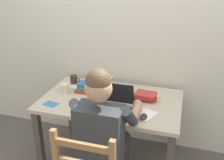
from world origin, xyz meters
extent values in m
plane|color=#56514C|center=(0.00, 0.00, 0.00)|extent=(8.00, 8.00, 0.00)
cube|color=silver|center=(0.00, 0.48, 1.30)|extent=(6.00, 0.04, 2.60)
cube|color=#BCB29E|center=(0.00, 0.00, 0.71)|extent=(1.30, 0.80, 0.03)
cube|color=#4C4742|center=(-0.60, -0.35, 0.34)|extent=(0.06, 0.06, 0.69)
cube|color=#4C4742|center=(-0.60, 0.35, 0.34)|extent=(0.06, 0.06, 0.69)
cube|color=#4C4742|center=(0.60, 0.35, 0.34)|extent=(0.06, 0.06, 0.69)
cube|color=#33383D|center=(0.09, -0.58, 0.71)|extent=(0.34, 0.20, 0.50)
sphere|color=tan|center=(0.09, -0.58, 1.11)|extent=(0.19, 0.19, 0.19)
sphere|color=brown|center=(0.09, -0.58, 1.16)|extent=(0.17, 0.17, 0.17)
cube|color=brown|center=(0.09, -0.49, 1.14)|extent=(0.13, 0.10, 0.01)
cylinder|color=#38383D|center=(0.00, -0.38, 0.46)|extent=(0.13, 0.40, 0.13)
cylinder|color=#38383D|center=(0.18, -0.38, 0.46)|extent=(0.13, 0.40, 0.13)
cylinder|color=#38383D|center=(0.00, -0.18, 0.23)|extent=(0.10, 0.10, 0.46)
cylinder|color=#38383D|center=(0.18, -0.18, 0.23)|extent=(0.10, 0.10, 0.46)
cylinder|color=#33383D|center=(-0.11, -0.49, 0.87)|extent=(0.10, 0.25, 0.25)
cylinder|color=tan|center=(-0.11, -0.26, 0.77)|extent=(0.07, 0.28, 0.07)
sphere|color=tan|center=(-0.10, -0.12, 0.77)|extent=(0.08, 0.08, 0.08)
cylinder|color=#33383D|center=(0.29, -0.49, 0.87)|extent=(0.10, 0.25, 0.25)
cylinder|color=tan|center=(0.29, -0.26, 0.77)|extent=(0.07, 0.28, 0.07)
sphere|color=tan|center=(0.28, -0.12, 0.77)|extent=(0.08, 0.08, 0.08)
cube|color=olive|center=(0.09, -0.89, 0.86)|extent=(0.36, 0.02, 0.04)
cube|color=#232328|center=(0.07, -0.25, 0.73)|extent=(0.33, 0.23, 0.02)
cube|color=#38383D|center=(0.07, -0.25, 0.74)|extent=(0.29, 0.17, 0.00)
cube|color=#232328|center=(0.07, -0.10, 0.84)|extent=(0.33, 0.08, 0.21)
cube|color=#4C515B|center=(0.07, -0.10, 0.84)|extent=(0.29, 0.06, 0.18)
ellipsoid|color=#232328|center=(0.35, -0.25, 0.74)|extent=(0.06, 0.10, 0.03)
cylinder|color=beige|center=(-0.48, 0.01, 0.77)|extent=(0.09, 0.09, 0.09)
torus|color=beige|center=(-0.42, 0.01, 0.77)|extent=(0.05, 0.01, 0.05)
cylinder|color=#38281E|center=(-0.47, 0.22, 0.77)|extent=(0.07, 0.07, 0.10)
torus|color=#38281E|center=(-0.42, 0.22, 0.78)|extent=(0.05, 0.01, 0.05)
cube|color=#BC332D|center=(0.32, 0.09, 0.73)|extent=(0.21, 0.14, 0.02)
cube|color=#BC332D|center=(0.30, 0.09, 0.76)|extent=(0.20, 0.15, 0.03)
cube|color=#BC332D|center=(0.31, 0.08, 0.78)|extent=(0.20, 0.16, 0.02)
cube|color=#BC332D|center=(-0.29, 0.08, 0.74)|extent=(0.19, 0.14, 0.03)
cube|color=#38844C|center=(-0.27, 0.09, 0.77)|extent=(0.18, 0.12, 0.03)
cube|color=#2D5B9E|center=(-0.28, 0.10, 0.80)|extent=(0.16, 0.13, 0.03)
cube|color=silver|center=(-0.40, 0.17, 0.73)|extent=(0.20, 0.18, 0.01)
cube|color=white|center=(0.34, -0.19, 0.73)|extent=(0.24, 0.23, 0.01)
cube|color=teal|center=(-0.49, -0.25, 0.72)|extent=(0.15, 0.11, 0.00)
camera|label=1|loc=(0.61, -2.04, 1.83)|focal=40.71mm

